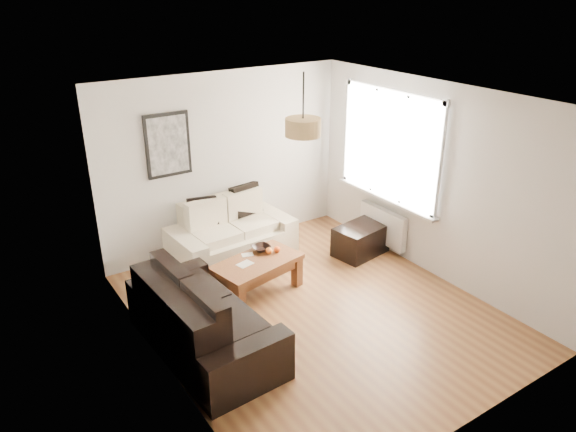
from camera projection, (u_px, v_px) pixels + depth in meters
floor at (315, 311)px, 6.61m from camera, size 4.50×4.50×0.00m
ceiling at (320, 98)px, 5.57m from camera, size 3.80×4.50×0.00m
wall_back at (225, 162)px, 7.81m from camera, size 3.80×0.04×2.60m
wall_front at (482, 305)px, 4.37m from camera, size 3.80×0.04×2.60m
wall_left at (157, 257)px, 5.13m from camera, size 0.04×4.50×2.60m
wall_right at (434, 182)px, 7.05m from camera, size 0.04×4.50×2.60m
window_bay at (391, 146)px, 7.52m from camera, size 0.14×1.90×1.60m
radiator at (383, 226)px, 7.99m from camera, size 0.10×0.90×0.52m
poster at (168, 145)px, 7.19m from camera, size 0.62×0.04×0.87m
pendant_shade at (303, 127)px, 5.94m from camera, size 0.40×0.40×0.20m
loveseat_cream at (231, 231)px, 7.70m from camera, size 1.77×1.03×0.85m
sofa_leather at (204, 315)px, 5.78m from camera, size 1.06×2.02×0.85m
coffee_table at (257, 276)px, 6.92m from camera, size 1.22×0.82×0.46m
ottoman at (361, 240)px, 7.91m from camera, size 0.84×0.61×0.44m
cushion_left at (203, 211)px, 7.57m from camera, size 0.42×0.22×0.40m
cushion_right at (246, 200)px, 7.91m from camera, size 0.47×0.20×0.45m
fruit_bowl at (261, 248)px, 7.08m from camera, size 0.25×0.25×0.06m
orange_a at (276, 249)px, 7.03m from camera, size 0.09×0.09×0.07m
orange_b at (277, 249)px, 7.03m from camera, size 0.10×0.10×0.09m
orange_c at (269, 251)px, 6.99m from camera, size 0.11×0.11×0.09m
papers at (245, 264)px, 6.74m from camera, size 0.23×0.18×0.01m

